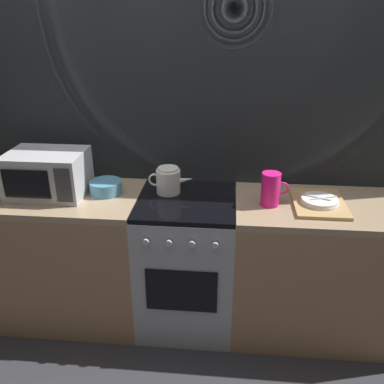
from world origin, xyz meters
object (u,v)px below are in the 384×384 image
Objects in this scene: stove_unit at (187,262)px; mixing_bowl at (106,187)px; microwave at (48,174)px; dish_pile at (319,202)px; kettle at (169,180)px; pitcher at (271,189)px.

mixing_bowl is (-0.51, 0.05, 0.49)m from stove_unit.
microwave is 1.15× the size of dish_pile.
kettle is 0.63m from pitcher.
pitcher reaches higher than kettle.
mixing_bowl is 0.50× the size of dish_pile.
kettle is at bearing 6.73° from mixing_bowl.
mixing_bowl is 1.00× the size of pitcher.
stove_unit is 0.74m from pitcher.
microwave reaches higher than mixing_bowl.
dish_pile reaches higher than stove_unit.
microwave reaches higher than pitcher.
dish_pile is (0.90, -0.10, -0.06)m from kettle.
microwave is 0.36m from mixing_bowl.
stove_unit is 2.25× the size of dish_pile.
kettle is at bearing 142.44° from stove_unit.
stove_unit is 0.91m from dish_pile.
mixing_bowl is at bearing 175.72° from pitcher.
microwave is 0.74m from kettle.
microwave is at bearing -172.92° from mixing_bowl.
mixing_bowl is (0.34, 0.04, -0.10)m from microwave.
microwave is (-0.85, 0.00, 0.59)m from stove_unit.
stove_unit is at bearing 179.85° from dish_pile.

